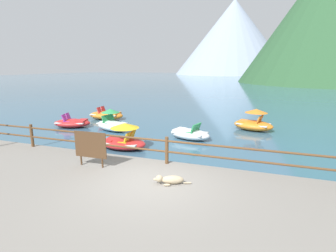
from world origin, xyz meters
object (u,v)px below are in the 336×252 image
Objects in this scene: sign_board at (90,145)px; pedal_boat_3 at (123,140)px; pedal_boat_0 at (112,124)px; pedal_boat_4 at (106,115)px; pedal_boat_2 at (254,123)px; pedal_boat_1 at (190,134)px; pedal_boat_5 at (72,123)px; dog_resting at (170,180)px.

pedal_boat_3 is (-0.55, 3.20, -0.72)m from sign_board.
sign_board is at bearing -64.84° from pedal_boat_0.
pedal_boat_2 is at bearing -0.11° from pedal_boat_4.
pedal_boat_1 is 7.57m from pedal_boat_5.
dog_resting is 0.48× the size of pedal_boat_3.
pedal_boat_3 is at bearing -51.80° from pedal_boat_4.
pedal_boat_4 is (-5.02, 8.87, -0.83)m from sign_board.
pedal_boat_2 is at bearing 19.89° from pedal_boat_0.
pedal_boat_2 is (3.06, 3.11, 0.16)m from pedal_boat_1.
pedal_boat_0 is (-5.76, 6.45, -0.10)m from dog_resting.
pedal_boat_5 is (-10.62, -2.82, -0.17)m from pedal_boat_2.
pedal_boat_4 is at bearing 119.50° from sign_board.
pedal_boat_0 reaches higher than pedal_boat_1.
dog_resting is 0.42× the size of pedal_boat_2.
pedal_boat_3 reaches higher than pedal_boat_4.
sign_board is 0.47× the size of pedal_boat_0.
dog_resting is 9.49m from pedal_boat_2.
sign_board is 0.55× the size of pedal_boat_3.
pedal_boat_2 is (2.03, 9.27, -0.08)m from dog_resting.
pedal_boat_0 is 1.17× the size of pedal_boat_3.
pedal_boat_4 is (-4.47, 5.68, -0.12)m from pedal_boat_3.
sign_board reaches higher than pedal_boat_0.
dog_resting is at bearing -46.05° from pedal_boat_3.
pedal_boat_5 is (-5.11, 2.83, -0.15)m from pedal_boat_3.
pedal_boat_0 is 8.29m from pedal_boat_2.
sign_board is 6.70m from pedal_boat_0.
pedal_boat_0 is 1.01× the size of pedal_boat_5.
pedal_boat_0 is 1.06× the size of pedal_boat_1.
pedal_boat_2 is 1.00× the size of pedal_boat_5.
sign_board reaches higher than pedal_boat_3.
dog_resting is at bearing -8.11° from sign_board.
pedal_boat_3 is (-5.51, -5.66, -0.03)m from pedal_boat_2.
pedal_boat_0 reaches higher than pedal_boat_2.
dog_resting is at bearing -102.35° from pedal_boat_2.
pedal_boat_1 is 3.54m from pedal_boat_3.
dog_resting is at bearing -48.22° from pedal_boat_0.
dog_resting is at bearing -49.44° from pedal_boat_4.
pedal_boat_5 reaches higher than dog_resting.
pedal_boat_3 is at bearing 99.80° from sign_board.
pedal_boat_1 is at bearing -2.15° from pedal_boat_5.
sign_board is 1.14× the size of dog_resting.
pedal_boat_4 is at bearing 179.89° from pedal_boat_2.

